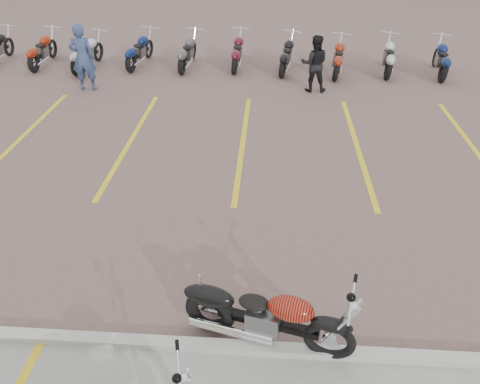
% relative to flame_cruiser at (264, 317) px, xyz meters
% --- Properties ---
extents(ground, '(100.00, 100.00, 0.00)m').
position_rel_flame_cruiser_xyz_m(ground, '(-0.64, 1.82, -0.46)').
color(ground, '#715650').
rests_on(ground, ground).
extents(curb, '(60.00, 0.18, 0.12)m').
position_rel_flame_cruiser_xyz_m(curb, '(-0.64, -0.18, -0.40)').
color(curb, '#ADAAA3').
rests_on(curb, ground).
extents(parking_stripes, '(38.00, 5.50, 0.01)m').
position_rel_flame_cruiser_xyz_m(parking_stripes, '(-0.64, 5.82, -0.46)').
color(parking_stripes, gold).
rests_on(parking_stripes, ground).
extents(flame_cruiser, '(2.24, 0.67, 0.93)m').
position_rel_flame_cruiser_xyz_m(flame_cruiser, '(0.00, 0.00, 0.00)').
color(flame_cruiser, black).
rests_on(flame_cruiser, ground).
extents(person_a, '(0.75, 0.54, 1.93)m').
position_rel_flame_cruiser_xyz_m(person_a, '(-5.52, 9.06, 0.50)').
color(person_a, navy).
rests_on(person_a, ground).
extents(person_b, '(0.82, 0.65, 1.64)m').
position_rel_flame_cruiser_xyz_m(person_b, '(1.23, 9.41, 0.35)').
color(person_b, black).
rests_on(person_b, ground).
extents(bg_bike_row, '(15.66, 2.05, 1.10)m').
position_rel_flame_cruiser_xyz_m(bg_bike_row, '(-2.04, 11.21, 0.09)').
color(bg_bike_row, black).
rests_on(bg_bike_row, ground).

